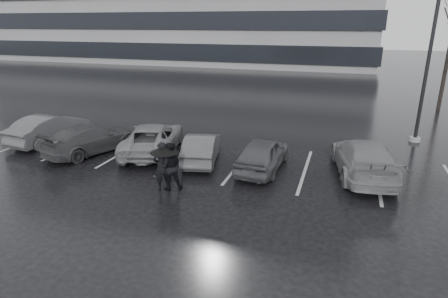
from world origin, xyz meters
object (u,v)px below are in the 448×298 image
at_px(car_main, 263,154).
at_px(car_east, 363,158).
at_px(car_west_b, 153,138).
at_px(car_west_d, 50,128).
at_px(pedestrian_right, 170,166).
at_px(lamp_post, 430,50).
at_px(car_west_c, 91,139).
at_px(pedestrian_left, 162,166).
at_px(car_west_a, 202,147).

relative_size(car_main, car_east, 0.79).
distance_m(car_main, car_west_b, 5.34).
distance_m(car_west_b, car_west_d, 5.76).
bearing_deg(pedestrian_right, car_east, 178.33).
height_order(car_east, lamp_post, lamp_post).
xyz_separation_m(car_west_c, lamp_post, (14.72, 6.55, 3.90)).
xyz_separation_m(pedestrian_right, lamp_post, (9.40, 9.16, 3.66)).
bearing_deg(pedestrian_left, car_east, 168.19).
xyz_separation_m(car_west_b, lamp_post, (11.95, 5.70, 3.86)).
relative_size(car_west_a, car_west_d, 0.87).
distance_m(car_west_c, car_west_d, 3.07).
height_order(car_west_a, pedestrian_right, pedestrian_right).
bearing_deg(car_west_d, lamp_post, -156.23).
relative_size(car_main, pedestrian_right, 2.20).
relative_size(pedestrian_right, lamp_post, 0.18).
xyz_separation_m(car_main, pedestrian_left, (-3.00, -3.10, 0.24)).
xyz_separation_m(car_west_c, car_west_d, (-2.99, 0.68, 0.05)).
xyz_separation_m(car_main, car_west_c, (-8.09, -0.37, -0.01)).
bearing_deg(car_west_d, pedestrian_right, 163.85).
relative_size(car_main, car_west_d, 0.91).
xyz_separation_m(car_west_c, pedestrian_left, (5.09, -2.73, 0.26)).
bearing_deg(lamp_post, pedestrian_right, -135.72).
bearing_deg(car_west_b, car_west_a, 155.42).
relative_size(car_west_b, pedestrian_left, 2.73).
xyz_separation_m(car_west_d, car_east, (15.01, 0.31, 0.01)).
xyz_separation_m(car_east, pedestrian_right, (-6.69, -3.60, 0.17)).
height_order(car_east, pedestrian_right, pedestrian_right).
bearing_deg(lamp_post, car_west_c, -156.00).
distance_m(car_main, car_west_d, 11.09).
distance_m(car_main, pedestrian_left, 4.32).
bearing_deg(car_west_a, car_main, 163.80).
bearing_deg(pedestrian_left, pedestrian_right, 168.00).
bearing_deg(car_east, pedestrian_left, 19.03).
distance_m(car_west_d, car_east, 15.01).
height_order(car_main, lamp_post, lamp_post).
height_order(car_west_b, pedestrian_right, pedestrian_right).
bearing_deg(lamp_post, car_west_a, -147.15).
relative_size(car_main, lamp_post, 0.39).
bearing_deg(car_west_b, lamp_post, -171.26).
relative_size(car_east, lamp_post, 0.50).
bearing_deg(car_west_c, car_west_b, -144.72).
height_order(car_west_b, car_east, car_east).
relative_size(car_west_a, pedestrian_left, 2.06).
bearing_deg(pedestrian_right, car_west_d, -51.53).
distance_m(pedestrian_left, pedestrian_right, 0.26).
distance_m(car_west_a, car_west_b, 2.60).
height_order(car_main, pedestrian_left, pedestrian_left).
height_order(car_west_c, lamp_post, lamp_post).
distance_m(car_west_b, pedestrian_left, 4.28).
distance_m(pedestrian_left, lamp_post, 13.86).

